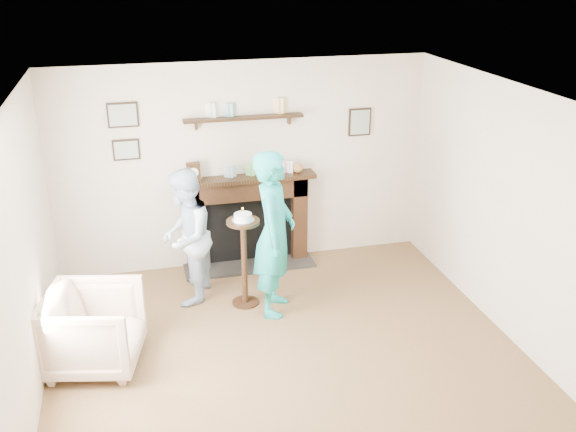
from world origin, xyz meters
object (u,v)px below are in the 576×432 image
object	(u,v)px
man	(190,298)
woman	(275,309)
pedestal_table	(244,246)
armchair	(99,364)

from	to	relation	value
man	woman	distance (m)	0.99
woman	pedestal_table	bearing A→B (deg)	76.44
pedestal_table	armchair	bearing A→B (deg)	-153.39
armchair	man	size ratio (longest dim) A/B	0.55
woman	armchair	bearing A→B (deg)	128.00
armchair	man	bearing A→B (deg)	-30.24
armchair	pedestal_table	world-z (taller)	pedestal_table
man	armchair	bearing A→B (deg)	-23.95
armchair	man	world-z (taller)	man
man	woman	xyz separation A→B (m)	(0.89, -0.45, 0.00)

